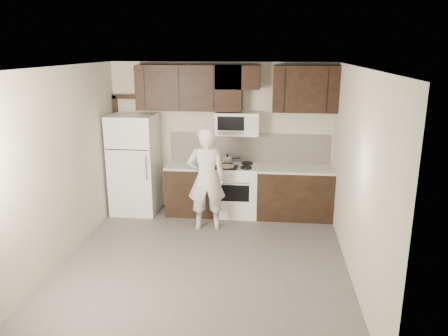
% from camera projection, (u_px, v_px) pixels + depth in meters
% --- Properties ---
extents(floor, '(4.50, 4.50, 0.00)m').
position_uv_depth(floor, '(203.00, 263.00, 6.16)').
color(floor, '#595653').
rests_on(floor, ground).
extents(back_wall, '(4.00, 0.00, 4.00)m').
position_uv_depth(back_wall, '(222.00, 138.00, 7.95)').
color(back_wall, '#BFB6A2').
rests_on(back_wall, ground).
extents(ceiling, '(4.50, 4.50, 0.00)m').
position_uv_depth(ceiling, '(201.00, 67.00, 5.44)').
color(ceiling, white).
rests_on(ceiling, back_wall).
extents(counter_run, '(2.95, 0.64, 0.91)m').
position_uv_depth(counter_run, '(253.00, 191.00, 7.83)').
color(counter_run, black).
rests_on(counter_run, floor).
extents(stove, '(0.76, 0.66, 0.94)m').
position_uv_depth(stove, '(236.00, 190.00, 7.86)').
color(stove, white).
rests_on(stove, floor).
extents(backsplash, '(2.90, 0.02, 0.54)m').
position_uv_depth(backsplash, '(249.00, 148.00, 7.93)').
color(backsplash, silver).
rests_on(backsplash, counter_run).
extents(upper_cabinets, '(3.48, 0.35, 0.78)m').
position_uv_depth(upper_cabinets, '(232.00, 87.00, 7.51)').
color(upper_cabinets, black).
rests_on(upper_cabinets, back_wall).
extents(microwave, '(0.76, 0.42, 0.40)m').
position_uv_depth(microwave, '(237.00, 124.00, 7.65)').
color(microwave, white).
rests_on(microwave, upper_cabinets).
extents(refrigerator, '(0.80, 0.76, 1.80)m').
position_uv_depth(refrigerator, '(135.00, 164.00, 7.89)').
color(refrigerator, white).
rests_on(refrigerator, floor).
extents(door_trim, '(0.50, 0.08, 2.12)m').
position_uv_depth(door_trim, '(120.00, 141.00, 8.14)').
color(door_trim, black).
rests_on(door_trim, floor).
extents(saucepan, '(0.33, 0.19, 0.18)m').
position_uv_depth(saucepan, '(227.00, 159.00, 7.88)').
color(saucepan, silver).
rests_on(saucepan, stove).
extents(baking_tray, '(0.42, 0.32, 0.02)m').
position_uv_depth(baking_tray, '(226.00, 167.00, 7.62)').
color(baking_tray, black).
rests_on(baking_tray, counter_run).
extents(pizza, '(0.28, 0.28, 0.02)m').
position_uv_depth(pizza, '(226.00, 166.00, 7.61)').
color(pizza, beige).
rests_on(pizza, baking_tray).
extents(person, '(0.68, 0.49, 1.72)m').
position_uv_depth(person, '(206.00, 179.00, 7.15)').
color(person, white).
rests_on(person, floor).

